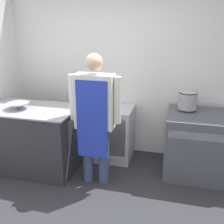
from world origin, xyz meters
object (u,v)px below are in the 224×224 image
object	(u,v)px
fridge_unit	(113,133)
person_cook	(95,113)
stove	(199,144)
mixing_bowl	(18,106)
stock_pot	(188,100)

from	to	relation	value
fridge_unit	person_cook	distance (m)	0.91
stove	person_cook	distance (m)	1.53
person_cook	mixing_bowl	bearing A→B (deg)	176.60
stove	stock_pot	size ratio (longest dim) A/B	3.47
stove	person_cook	bearing A→B (deg)	-156.09
stove	mixing_bowl	distance (m)	2.53
stock_pot	fridge_unit	bearing A→B (deg)	179.89
stove	stock_pot	distance (m)	0.63
fridge_unit	mixing_bowl	xyz separation A→B (m)	(-1.15, -0.66, 0.54)
mixing_bowl	stove	bearing A→B (deg)	12.01
stove	fridge_unit	size ratio (longest dim) A/B	1.12
person_cook	stock_pot	distance (m)	1.32
mixing_bowl	stock_pot	xyz separation A→B (m)	(2.21, 0.66, 0.06)
person_cook	stove	bearing A→B (deg)	23.91
fridge_unit	person_cook	size ratio (longest dim) A/B	0.48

